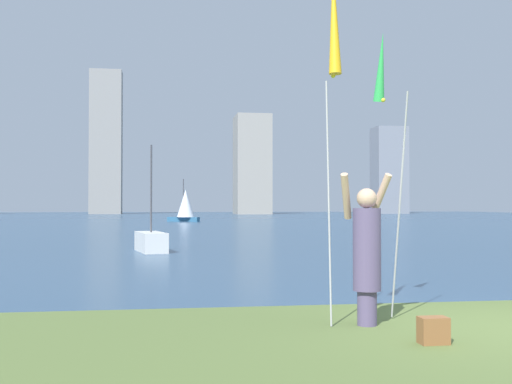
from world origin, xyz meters
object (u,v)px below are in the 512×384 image
Objects in this scene: sailboat_4 at (185,205)px; bag at (433,330)px; sailboat_5 at (151,241)px; kite_flag_right at (382,76)px; person at (367,250)px; kite_flag_left at (334,25)px.

bag is at bearing -89.11° from sailboat_4.
sailboat_4 is at bearing 86.02° from sailboat_5.
kite_flag_right is 3.74m from bag.
person is 0.56× the size of sailboat_5.
sailboat_5 is at bearing -93.98° from sailboat_4.
sailboat_4 is (-0.79, 50.71, 1.33)m from bag.
sailboat_4 reaches higher than bag.
person is 0.49× the size of kite_flag_right.
person is 13.54m from sailboat_5.
person is 0.42× the size of kite_flag_left.
kite_flag_left is 1.39m from kite_flag_right.
kite_flag_left is 1.22× the size of sailboat_4.
kite_flag_right is at bearing 43.42° from kite_flag_left.
sailboat_4 is (-0.88, 48.82, -1.90)m from kite_flag_right.
person is 1.47m from bag.
kite_flag_left is (-0.48, -0.18, 2.84)m from person.
sailboat_4 is at bearing 90.89° from bag.
bag is (0.38, -1.16, -0.82)m from person.
sailboat_5 is at bearing 96.41° from person.
bag is (0.86, -0.98, -3.66)m from kite_flag_left.
kite_flag_right reaches higher than sailboat_5.
person is 0.51× the size of sailboat_4.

